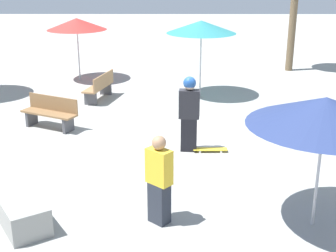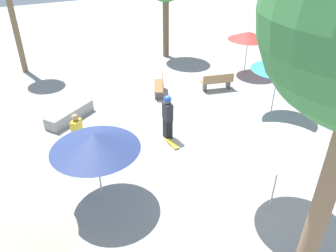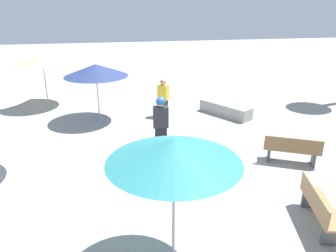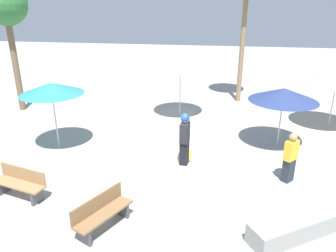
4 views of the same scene
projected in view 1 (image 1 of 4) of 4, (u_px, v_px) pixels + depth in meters
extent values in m
plane|color=#9E9E99|center=(176.00, 140.00, 11.70)|extent=(60.00, 60.00, 0.00)
cube|color=black|center=(189.00, 134.00, 10.96)|extent=(0.39, 0.30, 0.81)
cube|color=#232328|center=(189.00, 104.00, 10.71)|extent=(0.50, 0.31, 0.67)
sphere|color=beige|center=(190.00, 84.00, 10.56)|extent=(0.26, 0.26, 0.26)
sphere|color=#1E478C|center=(190.00, 83.00, 10.55)|extent=(0.29, 0.29, 0.29)
cube|color=gold|center=(210.00, 149.00, 10.98)|extent=(0.80, 0.21, 0.02)
cylinder|color=silver|center=(220.00, 149.00, 11.07)|extent=(0.05, 0.03, 0.05)
cylinder|color=silver|center=(221.00, 152.00, 10.91)|extent=(0.05, 0.03, 0.05)
cylinder|color=silver|center=(199.00, 149.00, 11.07)|extent=(0.05, 0.03, 0.05)
cylinder|color=silver|center=(200.00, 152.00, 10.91)|extent=(0.05, 0.03, 0.05)
cube|color=gray|center=(13.00, 200.00, 8.25)|extent=(1.78, 2.27, 0.50)
cube|color=#47474C|center=(91.00, 99.00, 14.53)|extent=(0.40, 0.18, 0.40)
cube|color=#47474C|center=(106.00, 89.00, 15.67)|extent=(0.40, 0.18, 0.40)
cube|color=#9E754C|center=(98.00, 87.00, 15.02)|extent=(0.83, 1.66, 0.05)
cube|color=#9E754C|center=(104.00, 80.00, 14.90)|extent=(0.44, 1.56, 0.40)
cube|color=#47474C|center=(68.00, 125.00, 12.20)|extent=(0.25, 0.39, 0.40)
cube|color=#47474C|center=(32.00, 118.00, 12.74)|extent=(0.25, 0.39, 0.40)
cube|color=olive|center=(49.00, 113.00, 12.40)|extent=(1.63, 1.11, 0.05)
cube|color=olive|center=(53.00, 103.00, 12.49)|extent=(1.45, 0.75, 0.40)
cylinder|color=#B7B7BC|center=(201.00, 61.00, 15.24)|extent=(0.05, 0.05, 2.33)
cone|color=teal|center=(201.00, 27.00, 14.87)|extent=(2.24, 2.24, 0.40)
cylinder|color=#B7B7BC|center=(78.00, 51.00, 17.38)|extent=(0.05, 0.05, 2.15)
cone|color=red|center=(77.00, 24.00, 17.05)|extent=(2.19, 2.19, 0.42)
cylinder|color=#B7B7BC|center=(319.00, 168.00, 7.61)|extent=(0.05, 0.05, 2.08)
cone|color=navy|center=(325.00, 111.00, 7.29)|extent=(2.47, 2.47, 0.46)
cylinder|color=brown|center=(294.00, 12.00, 18.49)|extent=(0.29, 0.29, 4.69)
cube|color=#282D38|center=(159.00, 203.00, 7.92)|extent=(0.41, 0.40, 0.73)
cube|color=yellow|center=(159.00, 167.00, 7.69)|extent=(0.48, 0.47, 0.60)
sphere|color=tan|center=(159.00, 143.00, 7.55)|extent=(0.24, 0.24, 0.24)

